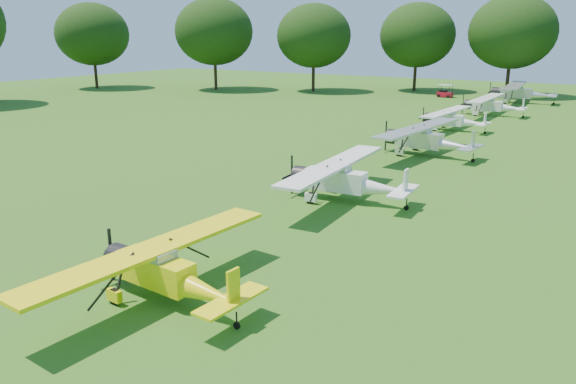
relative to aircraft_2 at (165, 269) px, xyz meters
The scene contains 9 objects.
ground 11.13m from the aircraft_2, 97.72° to the left, with size 160.00×160.00×0.00m, color #295A16.
tree_belt 13.30m from the aircraft_2, 79.41° to the left, with size 137.36×130.27×14.52m.
aircraft_2 is the anchor object (origin of this frame).
aircraft_3 12.60m from the aircraft_2, 90.75° to the left, with size 6.41×10.21×2.01m.
aircraft_4 25.09m from the aircraft_2, 90.57° to the left, with size 6.67×10.62×2.09m.
aircraft_5 36.25m from the aircraft_2, 92.70° to the left, with size 5.72×9.11×1.79m.
aircraft_6 47.25m from the aircraft_2, 91.17° to the left, with size 6.23×9.88×1.96m.
aircraft_7 59.81m from the aircraft_2, 90.49° to the left, with size 7.53×12.01×2.36m.
golf_cart 62.28m from the aircraft_2, 99.20° to the left, with size 2.01×1.39×1.60m.
Camera 1 is at (13.03, -22.40, 8.00)m, focal length 35.00 mm.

